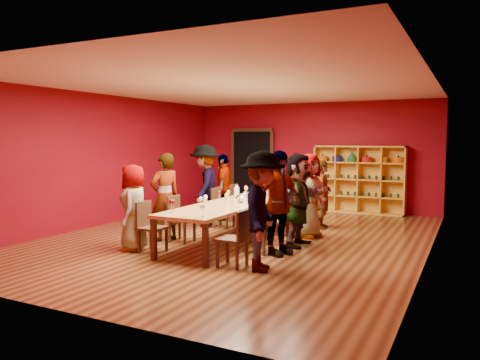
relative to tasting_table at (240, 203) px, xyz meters
name	(u,v)px	position (x,y,z in m)	size (l,w,h in m)	color
room_shell	(240,163)	(0.00, 0.00, 0.80)	(7.10, 9.10, 3.04)	#502C15
tasting_table	(240,203)	(0.00, 0.00, 0.00)	(1.10, 4.50, 0.75)	tan
doorway	(253,168)	(-1.80, 4.43, 0.42)	(1.40, 0.17, 2.30)	black
shelving_unit	(359,176)	(1.40, 4.32, 0.28)	(2.40, 0.40, 1.80)	gold
chair_person_left_0	(149,224)	(-0.91, -1.75, -0.20)	(0.42, 0.42, 0.89)	#321C10
person_left_0	(134,207)	(-1.24, -1.75, 0.07)	(0.75, 0.41, 1.53)	tan
chair_person_left_1	(178,216)	(-0.91, -0.84, -0.20)	(0.42, 0.42, 0.89)	#321C10
person_left_1	(165,197)	(-1.22, -0.84, 0.15)	(0.62, 0.46, 1.71)	#5876B5
chair_person_left_3	(220,205)	(-0.91, 0.82, -0.20)	(0.42, 0.42, 0.89)	#321C10
person_left_3	(205,185)	(-1.30, 0.82, 0.23)	(1.20, 0.49, 1.85)	#5A83B9
chair_person_left_4	(238,201)	(-0.91, 1.69, -0.20)	(0.42, 0.42, 0.89)	#321C10
person_left_4	(224,187)	(-1.30, 1.69, 0.11)	(0.94, 0.43, 1.61)	#526DA9
chair_person_right_0	(237,235)	(0.91, -1.93, -0.20)	(0.42, 0.42, 0.89)	#321C10
person_right_0	(263,211)	(1.34, -1.93, 0.20)	(1.17, 0.48, 1.81)	#5D7CC0
chair_person_right_1	(263,225)	(0.91, -0.93, -0.20)	(0.42, 0.42, 0.89)	#321C10
person_right_1	(278,203)	(1.18, -0.93, 0.19)	(1.05, 0.48, 1.79)	#15193B
chair_person_right_2	(280,218)	(0.91, -0.13, -0.20)	(0.42, 0.42, 0.89)	#321C10
person_right_2	(298,200)	(1.26, -0.13, 0.16)	(1.60, 0.46, 1.72)	silver
chair_person_right_3	(296,212)	(0.91, 0.71, -0.20)	(0.42, 0.42, 0.89)	#321C10
person_right_3	(309,195)	(1.18, 0.71, 0.14)	(0.82, 0.45, 1.69)	#141637
chair_person_right_4	(312,205)	(0.91, 1.76, -0.20)	(0.42, 0.42, 0.89)	#321C10
person_right_4	(323,194)	(1.17, 1.76, 0.05)	(0.55, 0.40, 1.51)	tan
wine_glass_0	(228,192)	(-0.36, 0.17, 0.18)	(0.07, 0.07, 0.18)	white
wine_glass_1	(206,198)	(-0.32, -0.80, 0.19)	(0.08, 0.08, 0.19)	white
wine_glass_2	(260,185)	(-0.37, 1.76, 0.20)	(0.08, 0.08, 0.20)	white
wine_glass_3	(254,192)	(0.16, 0.32, 0.20)	(0.08, 0.08, 0.21)	white
wine_glass_4	(264,184)	(-0.28, 1.82, 0.21)	(0.09, 0.09, 0.22)	white
wine_glass_5	(287,186)	(0.29, 1.85, 0.20)	(0.08, 0.08, 0.20)	white
wine_glass_6	(202,207)	(0.32, -1.97, 0.20)	(0.08, 0.08, 0.21)	white
wine_glass_7	(238,200)	(0.35, -0.78, 0.18)	(0.07, 0.07, 0.18)	white
wine_glass_8	(173,203)	(-0.34, -1.82, 0.21)	(0.09, 0.09, 0.22)	white
wine_glass_9	(287,187)	(0.37, 1.62, 0.19)	(0.08, 0.08, 0.19)	white
wine_glass_10	(273,190)	(0.36, 0.85, 0.21)	(0.09, 0.09, 0.22)	white
wine_glass_11	(251,195)	(0.31, -0.13, 0.19)	(0.08, 0.08, 0.19)	white
wine_glass_12	(171,203)	(-0.37, -1.84, 0.21)	(0.09, 0.09, 0.22)	white
wine_glass_13	(254,195)	(0.26, 0.09, 0.18)	(0.07, 0.07, 0.18)	white
wine_glass_14	(227,196)	(-0.04, -0.49, 0.20)	(0.08, 0.08, 0.21)	white
wine_glass_15	(201,199)	(-0.31, -0.98, 0.18)	(0.07, 0.07, 0.18)	white
wine_glass_16	(246,188)	(-0.35, 0.97, 0.21)	(0.09, 0.09, 0.21)	white
wine_glass_17	(219,193)	(-0.38, -0.18, 0.20)	(0.08, 0.08, 0.20)	white
wine_glass_18	(263,186)	(-0.10, 1.38, 0.21)	(0.09, 0.09, 0.22)	white
wine_glass_19	(205,202)	(0.01, -1.36, 0.19)	(0.08, 0.08, 0.20)	white
wine_glass_20	(246,189)	(-0.30, 0.89, 0.19)	(0.08, 0.08, 0.20)	white
wine_glass_21	(276,190)	(0.37, 0.95, 0.20)	(0.08, 0.08, 0.20)	white
spittoon_bowl	(243,198)	(0.13, -0.12, 0.12)	(0.31, 0.31, 0.17)	silver
carafe_a	(237,192)	(-0.25, 0.34, 0.17)	(0.14, 0.14, 0.27)	white
carafe_b	(245,198)	(0.25, -0.27, 0.15)	(0.12, 0.12, 0.23)	white
wine_bottle	(286,187)	(0.21, 1.98, 0.16)	(0.08, 0.08, 0.29)	#153919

